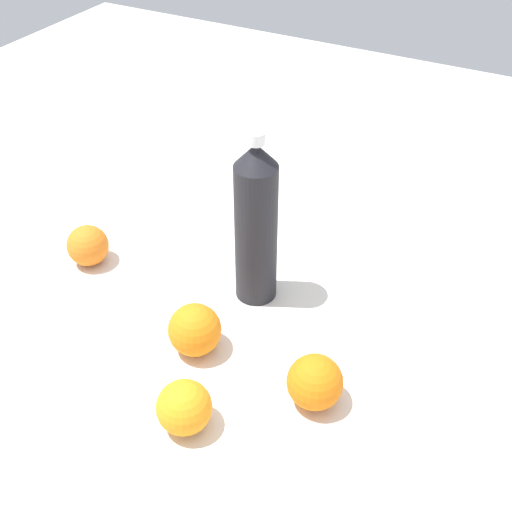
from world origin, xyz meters
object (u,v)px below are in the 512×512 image
Objects in this scene: orange_0 at (315,382)px; orange_3 at (184,407)px; orange_2 at (195,330)px; orange_1 at (88,245)px; water_bottle at (256,224)px.

orange_3 is at bearing 131.36° from orange_0.
orange_0 is 0.98× the size of orange_2.
orange_2 reaches higher than orange_1.
water_bottle is 0.19m from orange_2.
orange_2 is 0.14m from orange_3.
orange_1 is 0.41m from orange_3.
water_bottle is 0.27m from orange_0.
orange_0 is 0.50m from orange_1.
water_bottle is 4.00× the size of orange_3.
orange_2 is at bearing 87.86° from orange_0.
orange_2 reaches higher than orange_0.
orange_1 is 0.91× the size of orange_2.
orange_0 is at bearing -101.68° from orange_1.
orange_3 is (-0.12, 0.14, -0.00)m from orange_0.
orange_1 is 0.30m from orange_2.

